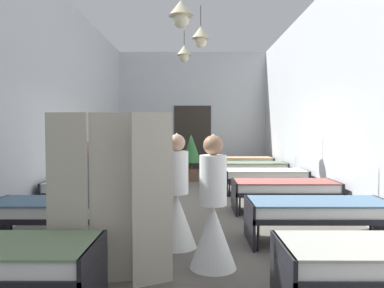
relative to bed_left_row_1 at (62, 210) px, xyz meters
name	(u,v)px	position (x,y,z in m)	size (l,w,h in m)	color
ground_plane	(192,204)	(1.73, 2.85, -0.49)	(6.15, 13.66, 0.10)	#59544C
room_shell	(192,100)	(1.73, 4.10, 1.79)	(5.95, 13.26, 4.43)	silver
bed_left_row_1	(62,210)	(0.00, 0.00, 0.00)	(1.90, 0.84, 0.57)	black
bed_right_row_1	(318,210)	(3.45, 0.00, 0.00)	(1.90, 0.84, 0.57)	black
bed_left_row_2	(98,188)	(0.00, 1.90, 0.00)	(1.90, 0.84, 0.57)	black
bed_right_row_2	(285,188)	(3.45, 1.90, 0.00)	(1.90, 0.84, 0.57)	black
bed_left_row_3	(118,175)	(0.00, 3.80, 0.00)	(1.90, 0.84, 0.57)	black
bed_right_row_3	(265,175)	(3.45, 3.80, 0.00)	(1.90, 0.84, 0.57)	black
bed_left_row_4	(132,167)	(0.00, 5.70, 0.00)	(1.90, 0.84, 0.57)	black
bed_right_row_4	(253,167)	(3.45, 5.70, 0.00)	(1.90, 0.84, 0.57)	black
bed_left_row_5	(141,161)	(0.00, 7.60, 0.00)	(1.90, 0.84, 0.57)	black
bed_right_row_5	(244,161)	(3.45, 7.60, 0.00)	(1.90, 0.84, 0.57)	black
nurse_near_aisle	(213,220)	(1.99, -0.92, 0.09)	(0.52, 0.52, 1.49)	white
nurse_mid_aisle	(177,207)	(1.55, -0.20, 0.09)	(0.52, 0.52, 1.49)	white
patient_seated_primary	(86,180)	(0.35, -0.10, 0.43)	(0.44, 0.44, 0.80)	#515B70
potted_plant	(191,152)	(1.70, 6.04, 0.40)	(0.58, 0.58, 1.37)	brown
privacy_screen	(110,199)	(0.95, -1.36, 0.41)	(1.24, 0.22, 1.70)	#BCB29E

